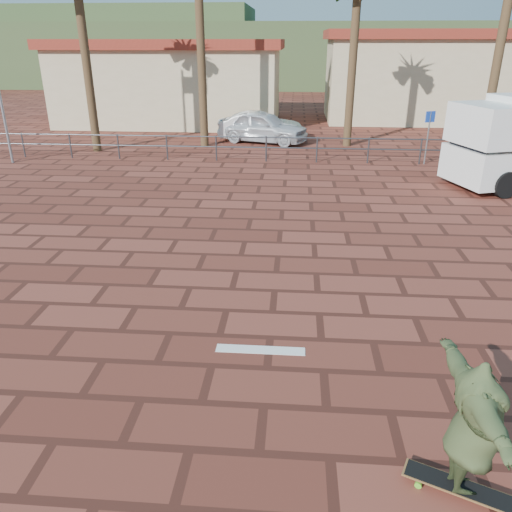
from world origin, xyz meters
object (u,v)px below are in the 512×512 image
at_px(skateboarder, 475,428).
at_px(car_silver, 263,127).
at_px(car_white, 261,126).
at_px(longboard, 461,488).

distance_m(skateboarder, car_silver, 20.04).
xyz_separation_m(car_silver, car_white, (-0.14, 0.50, -0.06)).
height_order(skateboarder, car_silver, skateboarder).
bearing_deg(car_white, longboard, -171.47).
distance_m(skateboarder, car_white, 20.55).
height_order(longboard, car_silver, car_silver).
distance_m(car_silver, car_white, 0.52).
bearing_deg(car_white, skateboarder, -171.47).
distance_m(longboard, car_white, 20.56).
bearing_deg(longboard, skateboarder, 177.03).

